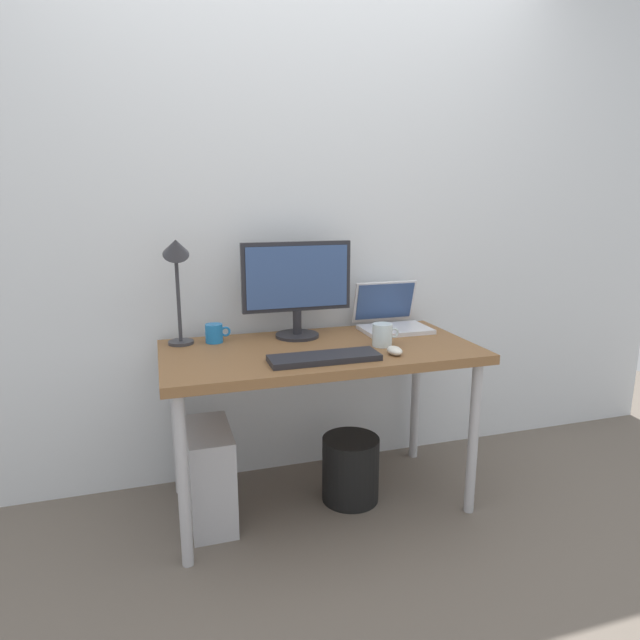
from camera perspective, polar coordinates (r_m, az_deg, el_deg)
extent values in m
plane|color=#665B51|center=(2.60, 0.00, -18.64)|extent=(6.00, 6.00, 0.00)
cube|color=silver|center=(2.60, -2.59, 11.53)|extent=(4.40, 0.04, 2.60)
cube|color=brown|center=(2.31, 0.00, -3.39)|extent=(1.34, 0.66, 0.04)
cylinder|color=#B2B2B7|center=(2.11, -14.33, -16.28)|extent=(0.04, 0.04, 0.69)
cylinder|color=#B2B2B7|center=(2.46, 15.95, -12.02)|extent=(0.04, 0.04, 0.69)
cylinder|color=#B2B2B7|center=(2.60, -14.99, -10.56)|extent=(0.04, 0.04, 0.69)
cylinder|color=#B2B2B7|center=(2.89, 10.10, -7.89)|extent=(0.04, 0.04, 0.69)
cylinder|color=#232328|center=(2.48, -2.43, -1.63)|extent=(0.20, 0.20, 0.01)
cylinder|color=#232328|center=(2.46, -2.44, -0.23)|extent=(0.04, 0.04, 0.11)
cube|color=#232328|center=(2.42, -2.49, 4.64)|extent=(0.50, 0.03, 0.31)
cube|color=#334C7F|center=(2.41, -2.39, 4.58)|extent=(0.47, 0.01, 0.28)
cube|color=silver|center=(2.60, 8.00, -0.99)|extent=(0.32, 0.22, 0.02)
cube|color=silver|center=(2.70, 6.85, 1.97)|extent=(0.32, 0.07, 0.21)
cube|color=#334C7F|center=(2.69, 6.92, 1.99)|extent=(0.30, 0.05, 0.18)
cylinder|color=#333338|center=(2.43, -14.54, -2.31)|extent=(0.11, 0.11, 0.01)
cylinder|color=#333338|center=(2.39, -14.81, 2.28)|extent=(0.02, 0.02, 0.38)
cone|color=#333338|center=(2.32, -15.08, 7.49)|extent=(0.11, 0.14, 0.13)
cube|color=#232328|center=(2.12, 0.47, -4.03)|extent=(0.44, 0.14, 0.02)
ellipsoid|color=silver|center=(2.22, 7.93, -3.24)|extent=(0.06, 0.09, 0.03)
cylinder|color=#1E72BF|center=(2.42, -11.19, -1.39)|extent=(0.08, 0.08, 0.08)
torus|color=#1E72BF|center=(2.42, -10.01, -1.21)|extent=(0.05, 0.01, 0.05)
cylinder|color=silver|center=(2.33, 6.63, -1.58)|extent=(0.09, 0.09, 0.10)
torus|color=silver|center=(2.35, 7.86, -1.36)|extent=(0.05, 0.01, 0.05)
cube|color=#B2B2B7|center=(2.42, -11.55, -15.85)|extent=(0.18, 0.36, 0.42)
cylinder|color=black|center=(2.55, 3.26, -15.50)|extent=(0.26, 0.26, 0.30)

